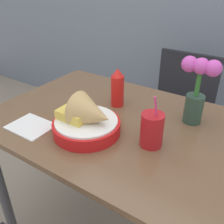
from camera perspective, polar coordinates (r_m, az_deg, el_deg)
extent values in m
cube|color=brown|center=(1.05, 3.66, -3.21)|extent=(1.20, 0.77, 0.02)
cylinder|color=#4C4C51|center=(1.43, -24.07, -15.32)|extent=(0.05, 0.05, 0.74)
cylinder|color=#4C4C51|center=(1.75, -6.82, -3.71)|extent=(0.05, 0.05, 0.74)
cylinder|color=black|center=(1.77, 5.24, -9.56)|extent=(0.03, 0.03, 0.42)
cylinder|color=black|center=(1.68, 16.37, -13.51)|extent=(0.03, 0.03, 0.42)
cylinder|color=black|center=(2.04, 10.15, -4.11)|extent=(0.03, 0.03, 0.42)
cylinder|color=black|center=(1.96, 19.82, -7.16)|extent=(0.03, 0.03, 0.42)
cube|color=black|center=(1.72, 13.73, -2.54)|extent=(0.40, 0.40, 0.02)
cube|color=black|center=(1.78, 16.75, 6.22)|extent=(0.40, 0.03, 0.42)
cylinder|color=red|center=(0.98, -5.81, -3.42)|extent=(0.26, 0.26, 0.05)
cylinder|color=white|center=(0.96, -5.90, -1.98)|extent=(0.24, 0.24, 0.01)
cone|color=tan|center=(0.92, -4.43, -0.49)|extent=(0.14, 0.14, 0.14)
cube|color=#E5C14C|center=(0.97, -8.56, -0.62)|extent=(0.12, 0.09, 0.04)
cylinder|color=red|center=(1.15, 1.24, 4.82)|extent=(0.06, 0.06, 0.15)
cone|color=red|center=(1.12, 1.29, 9.05)|extent=(0.05, 0.05, 0.04)
cylinder|color=red|center=(0.90, 9.09, -4.06)|extent=(0.08, 0.08, 0.13)
cylinder|color=black|center=(0.90, 9.04, -4.60)|extent=(0.08, 0.08, 0.10)
cylinder|color=#EA3884|center=(0.86, 10.12, -1.13)|extent=(0.01, 0.06, 0.18)
cylinder|color=#2D4738|center=(1.08, 18.11, 0.69)|extent=(0.07, 0.07, 0.12)
cylinder|color=#33722D|center=(1.03, 19.10, 6.32)|extent=(0.02, 0.02, 0.11)
sphere|color=#D14CB2|center=(1.01, 19.73, 9.84)|extent=(0.06, 0.06, 0.06)
sphere|color=#D14CB2|center=(1.02, 17.33, 10.42)|extent=(0.06, 0.06, 0.06)
sphere|color=#D14CB2|center=(1.00, 22.17, 9.22)|extent=(0.06, 0.06, 0.06)
cube|color=white|center=(1.07, -18.05, -3.13)|extent=(0.17, 0.14, 0.01)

